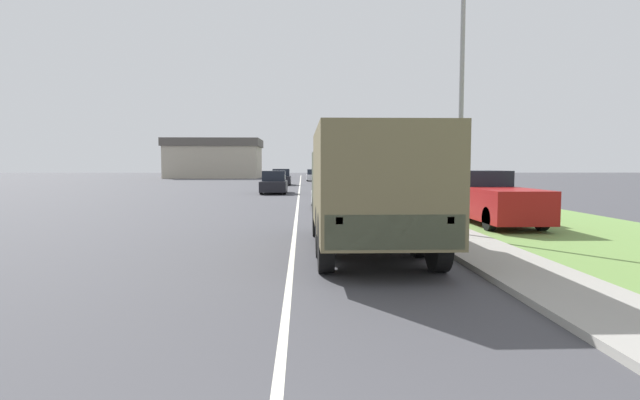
% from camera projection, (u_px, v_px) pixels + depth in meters
% --- Properties ---
extents(ground_plane, '(180.00, 180.00, 0.00)m').
position_uv_depth(ground_plane, '(299.00, 190.00, 41.28)').
color(ground_plane, '#424247').
extents(lane_centre_stripe, '(0.12, 120.00, 0.00)m').
position_uv_depth(lane_centre_stripe, '(299.00, 190.00, 41.28)').
color(lane_centre_stripe, silver).
rests_on(lane_centre_stripe, ground).
extents(sidewalk_right, '(1.80, 120.00, 0.12)m').
position_uv_depth(sidewalk_right, '(353.00, 189.00, 41.43)').
color(sidewalk_right, '#9E9B93').
rests_on(sidewalk_right, ground).
extents(grass_strip_right, '(7.00, 120.00, 0.02)m').
position_uv_depth(grass_strip_right, '(406.00, 190.00, 41.59)').
color(grass_strip_right, '#6B9347').
rests_on(grass_strip_right, ground).
extents(military_truck, '(2.51, 7.50, 2.88)m').
position_uv_depth(military_truck, '(368.00, 184.00, 11.90)').
color(military_truck, '#474C38').
rests_on(military_truck, ground).
extents(car_nearest_ahead, '(1.86, 3.96, 1.40)m').
position_uv_depth(car_nearest_ahead, '(331.00, 195.00, 24.12)').
color(car_nearest_ahead, '#B7BABF').
rests_on(car_nearest_ahead, ground).
extents(car_second_ahead, '(1.86, 4.45, 1.66)m').
position_uv_depth(car_second_ahead, '(274.00, 183.00, 36.64)').
color(car_second_ahead, black).
rests_on(car_second_ahead, ground).
extents(car_third_ahead, '(1.94, 4.15, 1.68)m').
position_uv_depth(car_third_ahead, '(281.00, 178.00, 51.67)').
color(car_third_ahead, black).
rests_on(car_third_ahead, ground).
extents(car_fourth_ahead, '(1.85, 4.50, 1.51)m').
position_uv_depth(car_fourth_ahead, '(314.00, 176.00, 64.88)').
color(car_fourth_ahead, silver).
rests_on(car_fourth_ahead, ground).
extents(pickup_truck, '(1.92, 5.40, 1.86)m').
position_uv_depth(pickup_truck, '(492.00, 199.00, 17.74)').
color(pickup_truck, maroon).
rests_on(pickup_truck, grass_strip_right).
extents(lamp_post, '(1.69, 0.24, 8.22)m').
position_uv_depth(lamp_post, '(455.00, 64.00, 14.04)').
color(lamp_post, gray).
rests_on(lamp_post, sidewalk_right).
extents(building_distant, '(14.82, 10.36, 6.19)m').
position_uv_depth(building_distant, '(215.00, 158.00, 79.90)').
color(building_distant, '#B2A893').
rests_on(building_distant, ground).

